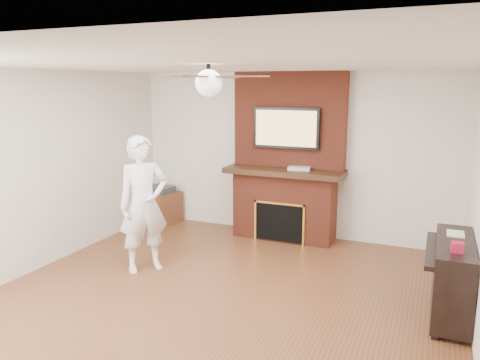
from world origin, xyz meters
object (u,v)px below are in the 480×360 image
at_px(side_table, 161,205).
at_px(fireplace, 286,173).
at_px(person, 144,204).
at_px(piano, 452,276).

bearing_deg(side_table, fireplace, 15.35).
relative_size(fireplace, side_table, 3.84).
xyz_separation_m(fireplace, side_table, (-2.20, -0.07, -0.71)).
height_order(fireplace, person, fireplace).
xyz_separation_m(fireplace, piano, (2.31, -1.76, -0.57)).
bearing_deg(side_table, piano, -7.02).
bearing_deg(person, piano, -47.78).
height_order(fireplace, piano, fireplace).
bearing_deg(fireplace, person, -122.05).
bearing_deg(side_table, person, -49.07).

